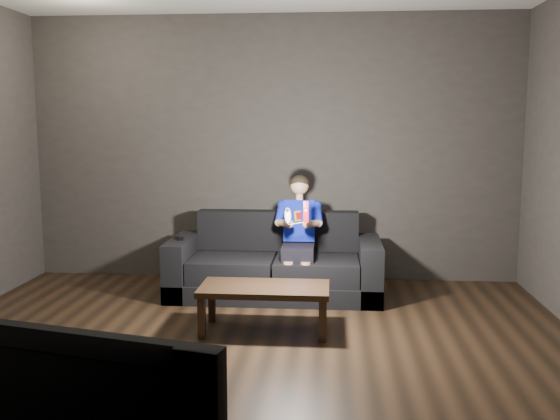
{
  "coord_description": "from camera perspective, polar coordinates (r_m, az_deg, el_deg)",
  "views": [
    {
      "loc": [
        0.6,
        -3.88,
        1.62
      ],
      "look_at": [
        0.15,
        1.55,
        0.85
      ],
      "focal_mm": 40.0,
      "sensor_mm": 36.0,
      "label": 1
    }
  ],
  "objects": [
    {
      "name": "tv",
      "position": [
        1.96,
        -18.97,
        -17.65
      ],
      "size": [
        1.07,
        0.39,
        0.61
      ],
      "primitive_type": "imported",
      "rotation": [
        0.0,
        0.0,
        -0.24
      ],
      "color": "black",
      "rests_on": "media_console"
    },
    {
      "name": "child",
      "position": [
        5.75,
        1.73,
        -1.55
      ],
      "size": [
        0.43,
        0.53,
        1.07
      ],
      "color": "black",
      "rests_on": "sofa"
    },
    {
      "name": "wii_remote_red",
      "position": [
        5.31,
        2.38,
        -0.18
      ],
      "size": [
        0.05,
        0.07,
        0.18
      ],
      "color": "red",
      "rests_on": "child"
    },
    {
      "name": "nunchuk_white",
      "position": [
        5.33,
        0.72,
        -0.52
      ],
      "size": [
        0.08,
        0.1,
        0.15
      ],
      "color": "white",
      "rests_on": "child"
    },
    {
      "name": "front_wall",
      "position": [
        1.53,
        -18.47,
        -2.52
      ],
      "size": [
        5.0,
        0.04,
        2.7
      ],
      "primitive_type": "cube",
      "color": "#34312D",
      "rests_on": "ground"
    },
    {
      "name": "floor",
      "position": [
        4.25,
        -3.87,
        -14.39
      ],
      "size": [
        5.0,
        5.0,
        0.0
      ],
      "primitive_type": "plane",
      "color": "black",
      "rests_on": "ground"
    },
    {
      "name": "wii_remote_black",
      "position": [
        5.91,
        -9.07,
        -2.49
      ],
      "size": [
        0.08,
        0.17,
        0.03
      ],
      "color": "black",
      "rests_on": "sofa"
    },
    {
      "name": "back_wall",
      "position": [
        6.42,
        -0.64,
        5.63
      ],
      "size": [
        5.0,
        0.04,
        2.7
      ],
      "primitive_type": "cube",
      "color": "#34312D",
      "rests_on": "ground"
    },
    {
      "name": "sofa",
      "position": [
        5.9,
        -0.44,
        -5.41
      ],
      "size": [
        1.96,
        0.85,
        0.76
      ],
      "color": "black",
      "rests_on": "floor"
    },
    {
      "name": "coffee_table",
      "position": [
        4.87,
        -1.43,
        -7.5
      ],
      "size": [
        1.0,
        0.5,
        0.36
      ],
      "color": "black",
      "rests_on": "floor"
    }
  ]
}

